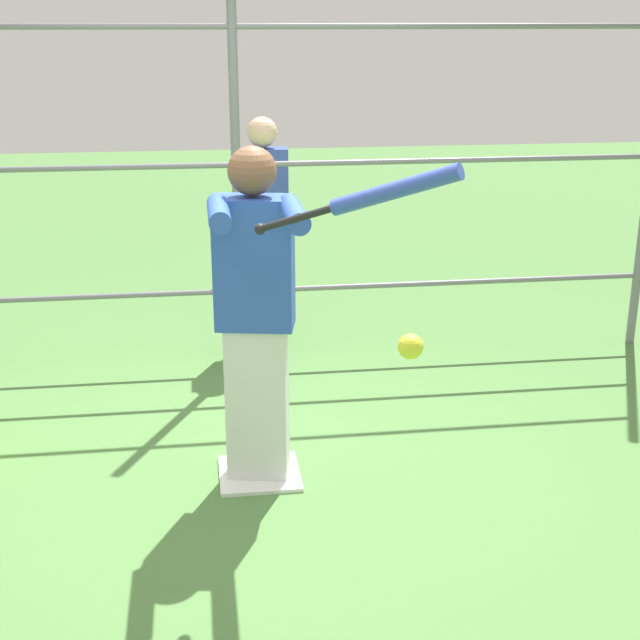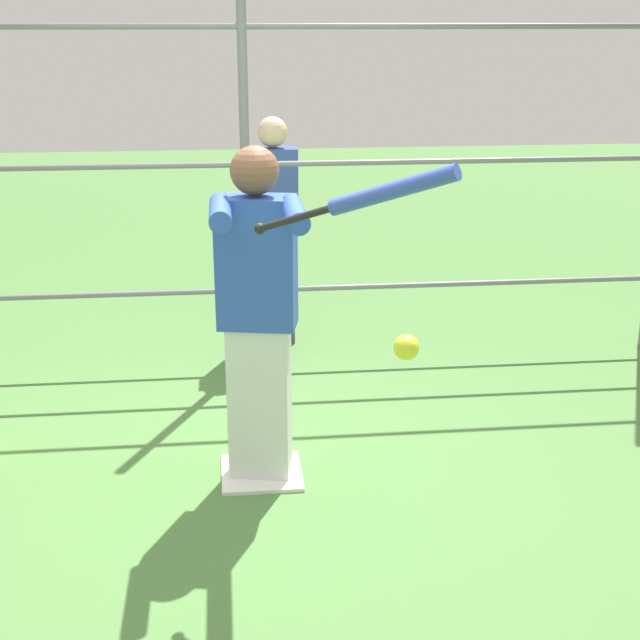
{
  "view_description": "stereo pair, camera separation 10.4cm",
  "coord_description": "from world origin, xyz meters",
  "px_view_note": "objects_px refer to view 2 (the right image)",
  "views": [
    {
      "loc": [
        0.25,
        3.99,
        2.17
      ],
      "look_at": [
        -0.25,
        0.4,
        0.95
      ],
      "focal_mm": 50.0,
      "sensor_mm": 36.0,
      "label": 1
    },
    {
      "loc": [
        0.14,
        4.01,
        2.17
      ],
      "look_at": [
        -0.25,
        0.4,
        0.95
      ],
      "focal_mm": 50.0,
      "sensor_mm": 36.0,
      "label": 2
    }
  ],
  "objects_px": {
    "baseball_bat_swinging": "(375,196)",
    "bystander_behind_fence": "(274,228)",
    "softball_in_flight": "(406,347)",
    "batter": "(258,308)"
  },
  "relations": [
    {
      "from": "baseball_bat_swinging",
      "to": "bystander_behind_fence",
      "type": "bearing_deg",
      "value": -85.23
    },
    {
      "from": "softball_in_flight",
      "to": "batter",
      "type": "bearing_deg",
      "value": -63.15
    },
    {
      "from": "baseball_bat_swinging",
      "to": "softball_in_flight",
      "type": "relative_size",
      "value": 7.68
    },
    {
      "from": "batter",
      "to": "baseball_bat_swinging",
      "type": "height_order",
      "value": "baseball_bat_swinging"
    },
    {
      "from": "softball_in_flight",
      "to": "bystander_behind_fence",
      "type": "xyz_separation_m",
      "value": [
        0.31,
        -2.98,
        -0.22
      ]
    },
    {
      "from": "bystander_behind_fence",
      "to": "softball_in_flight",
      "type": "bearing_deg",
      "value": 95.91
    },
    {
      "from": "batter",
      "to": "softball_in_flight",
      "type": "distance_m",
      "value": 1.12
    },
    {
      "from": "baseball_bat_swinging",
      "to": "softball_in_flight",
      "type": "xyz_separation_m",
      "value": [
        -0.08,
        0.27,
        -0.51
      ]
    },
    {
      "from": "batter",
      "to": "softball_in_flight",
      "type": "bearing_deg",
      "value": 116.85
    },
    {
      "from": "batter",
      "to": "softball_in_flight",
      "type": "xyz_separation_m",
      "value": [
        -0.5,
        0.99,
        0.15
      ]
    }
  ]
}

